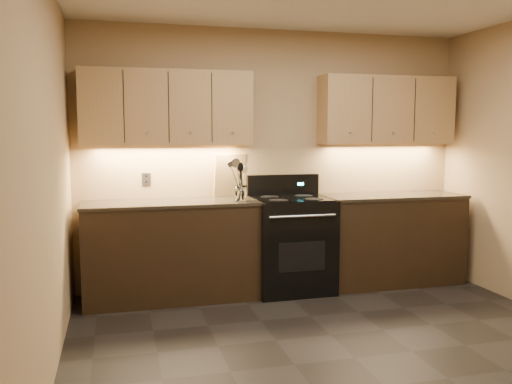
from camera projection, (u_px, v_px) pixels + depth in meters
The scene contains 16 objects.
floor at pixel (355, 358), 3.79m from camera, with size 4.00×4.00×0.00m, color black.
wall_back at pixel (274, 159), 5.57m from camera, with size 4.00×0.04×2.60m, color tan.
wall_left at pixel (42, 179), 3.15m from camera, with size 0.04×4.00×2.60m, color tan.
counter_left at pixel (171, 250), 5.10m from camera, with size 1.62×0.62×0.93m.
counter_right at pixel (390, 238), 5.67m from camera, with size 1.46×0.62×0.93m.
stove at pixel (291, 243), 5.37m from camera, with size 0.76×0.68×1.14m.
upper_cab_left at pixel (167, 108), 5.10m from camera, with size 1.60×0.30×0.70m, color tan.
upper_cab_right at pixel (387, 110), 5.67m from camera, with size 1.44×0.30×0.70m, color tan.
outlet_plate at pixel (146, 179), 5.26m from camera, with size 0.09×0.01×0.12m, color #B2B5BA.
utensil_crock at pixel (241, 194), 5.11m from camera, with size 0.14×0.14×0.14m.
cutting_board at pixel (230, 175), 5.43m from camera, with size 0.34×0.02×0.43m, color #DABC75.
wooden_spoon at pixel (238, 182), 5.07m from camera, with size 0.06×0.06×0.33m, color #DABC75, non-canonical shape.
black_spoon at pixel (239, 181), 5.11m from camera, with size 0.06×0.06×0.34m, color black, non-canonical shape.
black_turner at pixel (243, 182), 5.07m from camera, with size 0.08×0.08×0.33m, color black, non-canonical shape.
steel_spatula at pixel (242, 178), 5.10m from camera, with size 0.08×0.08×0.40m, color silver, non-canonical shape.
steel_skimmer at pixel (245, 179), 5.09m from camera, with size 0.09×0.09×0.38m, color silver, non-canonical shape.
Camera 1 is at (-1.59, -3.35, 1.57)m, focal length 38.00 mm.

